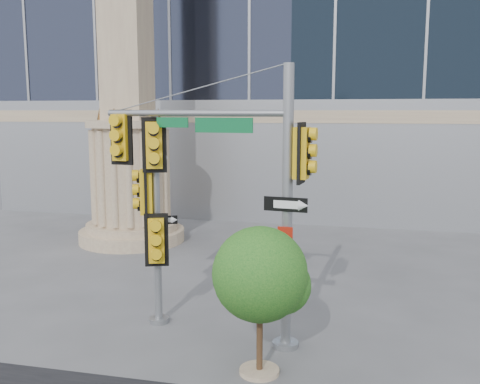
# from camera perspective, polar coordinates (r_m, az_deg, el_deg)

# --- Properties ---
(ground) EXTENTS (120.00, 120.00, 0.00)m
(ground) POSITION_cam_1_polar(r_m,az_deg,el_deg) (13.25, -3.53, -15.76)
(ground) COLOR #545456
(ground) RESTS_ON ground
(monument) EXTENTS (4.40, 4.40, 16.60)m
(monument) POSITION_cam_1_polar(r_m,az_deg,el_deg) (22.64, -11.82, 8.58)
(monument) COLOR tan
(monument) RESTS_ON ground
(main_signal_pole) EXTENTS (5.02, 0.98, 6.50)m
(main_signal_pole) POSITION_cam_1_polar(r_m,az_deg,el_deg) (12.30, -0.21, 1.92)
(main_signal_pole) COLOR slate
(main_signal_pole) RESTS_ON ground
(secondary_signal_pole) EXTENTS (1.01, 0.72, 5.40)m
(secondary_signal_pole) POSITION_cam_1_polar(r_m,az_deg,el_deg) (13.54, -9.20, -1.24)
(secondary_signal_pole) COLOR slate
(secondary_signal_pole) RESTS_ON ground
(street_tree) EXTENTS (2.02, 1.97, 3.15)m
(street_tree) POSITION_cam_1_polar(r_m,az_deg,el_deg) (11.10, 2.35, -9.17)
(street_tree) COLOR tan
(street_tree) RESTS_ON ground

